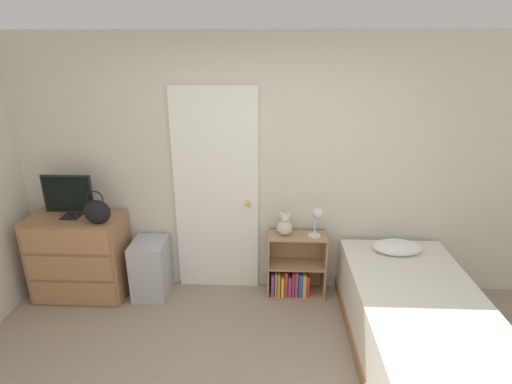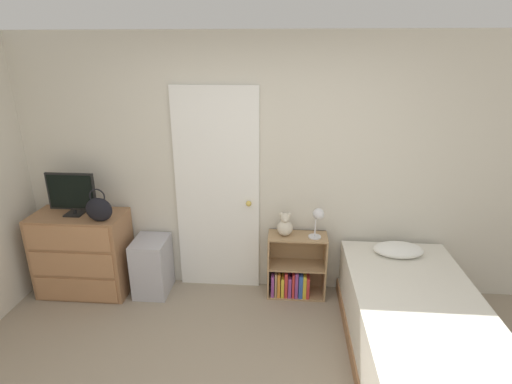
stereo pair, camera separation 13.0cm
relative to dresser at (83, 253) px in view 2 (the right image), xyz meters
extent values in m
cube|color=beige|center=(1.80, 0.28, 0.85)|extent=(10.00, 0.06, 2.55)
cube|color=white|center=(1.36, 0.23, 0.61)|extent=(0.83, 0.04, 2.08)
sphere|color=gold|center=(1.67, 0.19, 0.52)|extent=(0.06, 0.06, 0.06)
cube|color=#996B47|center=(0.00, 0.00, 0.00)|extent=(0.90, 0.46, 0.86)
cube|color=#AB774F|center=(0.00, -0.23, -0.28)|extent=(0.82, 0.01, 0.25)
cube|color=#AB774F|center=(0.00, -0.23, 0.00)|extent=(0.82, 0.01, 0.25)
cube|color=#AB774F|center=(0.00, -0.23, 0.28)|extent=(0.82, 0.01, 0.25)
cube|color=black|center=(-0.02, 0.01, 0.44)|extent=(0.17, 0.16, 0.01)
cylinder|color=black|center=(-0.02, 0.01, 0.46)|extent=(0.04, 0.04, 0.04)
cube|color=black|center=(-0.02, 0.01, 0.67)|extent=(0.47, 0.02, 0.37)
cube|color=black|center=(-0.02, -0.01, 0.67)|extent=(0.44, 0.01, 0.33)
ellipsoid|color=black|center=(0.30, -0.13, 0.54)|extent=(0.25, 0.12, 0.23)
torus|color=black|center=(0.30, -0.13, 0.68)|extent=(0.15, 0.01, 0.15)
cube|color=#ADADB7|center=(0.69, 0.03, -0.13)|extent=(0.33, 0.40, 0.59)
cube|color=tan|center=(1.88, 0.10, -0.10)|extent=(0.02, 0.27, 0.66)
cube|color=tan|center=(2.45, 0.10, -0.10)|extent=(0.02, 0.27, 0.66)
cube|color=tan|center=(2.16, 0.10, -0.42)|extent=(0.54, 0.27, 0.02)
cube|color=tan|center=(2.16, 0.10, -0.10)|extent=(0.54, 0.27, 0.02)
cube|color=tan|center=(2.16, 0.10, 0.23)|extent=(0.54, 0.27, 0.02)
cube|color=tan|center=(2.16, 0.23, -0.10)|extent=(0.58, 0.01, 0.66)
cube|color=#8C3F8C|center=(1.93, 0.06, -0.29)|extent=(0.03, 0.16, 0.24)
cube|color=tan|center=(1.96, 0.08, -0.28)|extent=(0.02, 0.20, 0.27)
cube|color=orange|center=(1.99, 0.08, -0.28)|extent=(0.03, 0.20, 0.25)
cube|color=gold|center=(2.03, 0.06, -0.30)|extent=(0.03, 0.16, 0.21)
cube|color=red|center=(2.06, 0.09, -0.27)|extent=(0.03, 0.22, 0.27)
cube|color=#8C3F8C|center=(2.10, 0.06, -0.30)|extent=(0.03, 0.16, 0.22)
cube|color=red|center=(2.14, 0.07, -0.28)|extent=(0.02, 0.18, 0.26)
cube|color=#8C3F8C|center=(2.17, 0.07, -0.27)|extent=(0.03, 0.18, 0.28)
cube|color=#3359B2|center=(2.21, 0.06, -0.28)|extent=(0.04, 0.16, 0.25)
cube|color=gold|center=(2.25, 0.09, -0.29)|extent=(0.03, 0.22, 0.24)
cube|color=red|center=(2.28, 0.08, -0.30)|extent=(0.03, 0.21, 0.23)
sphere|color=beige|center=(2.04, 0.10, 0.31)|extent=(0.16, 0.16, 0.16)
sphere|color=beige|center=(2.04, 0.10, 0.42)|extent=(0.10, 0.10, 0.10)
sphere|color=silver|center=(2.04, 0.06, 0.41)|extent=(0.03, 0.03, 0.03)
sphere|color=beige|center=(2.00, 0.10, 0.45)|extent=(0.04, 0.04, 0.04)
sphere|color=beige|center=(2.07, 0.10, 0.45)|extent=(0.04, 0.04, 0.04)
cylinder|color=silver|center=(2.33, 0.07, 0.24)|extent=(0.12, 0.12, 0.01)
cylinder|color=silver|center=(2.33, 0.07, 0.35)|extent=(0.01, 0.01, 0.21)
sphere|color=silver|center=(2.35, 0.06, 0.49)|extent=(0.11, 0.11, 0.11)
cube|color=#996B47|center=(3.10, -0.75, -0.37)|extent=(1.01, 1.98, 0.12)
cube|color=silver|center=(3.10, -0.75, -0.08)|extent=(0.98, 1.92, 0.45)
ellipsoid|color=white|center=(3.10, -0.04, 0.20)|extent=(0.45, 0.28, 0.12)
camera|label=1|loc=(1.91, -3.46, 1.95)|focal=28.00mm
camera|label=2|loc=(2.04, -3.45, 1.95)|focal=28.00mm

